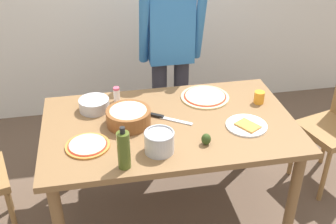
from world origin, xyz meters
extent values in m
plane|color=brown|center=(0.00, 0.00, 0.00)|extent=(8.00, 8.00, 0.00)
cube|color=brown|center=(0.00, 0.00, 0.74)|extent=(1.60, 0.96, 0.04)
cylinder|color=brown|center=(0.72, -0.40, 0.36)|extent=(0.07, 0.07, 0.72)
cylinder|color=brown|center=(-0.72, 0.40, 0.36)|extent=(0.07, 0.07, 0.72)
cylinder|color=brown|center=(0.72, 0.40, 0.36)|extent=(0.07, 0.07, 0.72)
cylinder|color=#2D2D38|center=(0.06, 0.76, 0.42)|extent=(0.12, 0.12, 0.85)
cylinder|color=#2D2D38|center=(0.24, 0.76, 0.42)|extent=(0.12, 0.12, 0.85)
cube|color=#2D6BAD|center=(0.15, 0.76, 1.12)|extent=(0.34, 0.20, 0.55)
cylinder|color=#2D6BAD|center=(-0.06, 0.71, 1.12)|extent=(0.07, 0.21, 0.55)
cylinder|color=#2D6BAD|center=(0.36, 0.71, 1.12)|extent=(0.07, 0.21, 0.55)
cylinder|color=olive|center=(-1.04, -0.10, 0.23)|extent=(0.04, 0.04, 0.45)
cylinder|color=olive|center=(-1.13, 0.22, 0.23)|extent=(0.04, 0.04, 0.45)
cube|color=olive|center=(1.25, 0.11, 0.47)|extent=(0.49, 0.49, 0.05)
cylinder|color=olive|center=(1.04, 0.23, 0.23)|extent=(0.04, 0.04, 0.45)
cylinder|color=olive|center=(1.13, -0.10, 0.23)|extent=(0.04, 0.04, 0.45)
cylinder|color=olive|center=(1.37, 0.32, 0.23)|extent=(0.04, 0.04, 0.45)
cylinder|color=beige|center=(0.31, 0.27, 0.77)|extent=(0.34, 0.34, 0.01)
cylinder|color=#B22D1E|center=(0.31, 0.27, 0.77)|extent=(0.30, 0.30, 0.00)
cylinder|color=beige|center=(0.31, 0.27, 0.78)|extent=(0.28, 0.28, 0.00)
cylinder|color=#C67A33|center=(-0.52, -0.16, 0.77)|extent=(0.26, 0.26, 0.01)
cylinder|color=#B22D1E|center=(-0.52, -0.16, 0.77)|extent=(0.23, 0.23, 0.00)
cylinder|color=beige|center=(-0.52, -0.16, 0.78)|extent=(0.21, 0.21, 0.00)
cylinder|color=white|center=(0.47, -0.13, 0.77)|extent=(0.26, 0.26, 0.01)
cube|color=#CC8438|center=(0.47, -0.15, 0.78)|extent=(0.16, 0.17, 0.01)
cylinder|color=brown|center=(-0.26, 0.04, 0.81)|extent=(0.28, 0.28, 0.10)
ellipsoid|color=beige|center=(-0.26, 0.04, 0.85)|extent=(0.25, 0.25, 0.05)
cylinder|color=#B7B7BC|center=(-0.46, 0.25, 0.80)|extent=(0.20, 0.20, 0.08)
cylinder|color=#47561E|center=(-0.32, -0.39, 0.87)|extent=(0.07, 0.07, 0.22)
cylinder|color=black|center=(-0.32, -0.39, 1.00)|extent=(0.03, 0.03, 0.04)
cylinder|color=#B7B7BC|center=(-0.11, -0.29, 0.82)|extent=(0.17, 0.17, 0.12)
torus|color=#A5A5AD|center=(-0.11, -0.29, 0.88)|extent=(0.17, 0.17, 0.01)
cylinder|color=orange|center=(0.65, 0.14, 0.80)|extent=(0.07, 0.07, 0.08)
cylinder|color=white|center=(-0.30, 0.34, 0.81)|extent=(0.04, 0.04, 0.09)
cylinder|color=#D84C66|center=(-0.30, 0.34, 0.86)|extent=(0.04, 0.04, 0.02)
cube|color=silver|center=(0.05, 0.01, 0.76)|extent=(0.20, 0.14, 0.01)
cube|color=black|center=(-0.07, 0.08, 0.77)|extent=(0.09, 0.07, 0.02)
ellipsoid|color=#2D4219|center=(0.17, -0.27, 0.80)|extent=(0.06, 0.06, 0.07)
camera|label=1|loc=(-0.42, -2.17, 2.18)|focal=44.16mm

